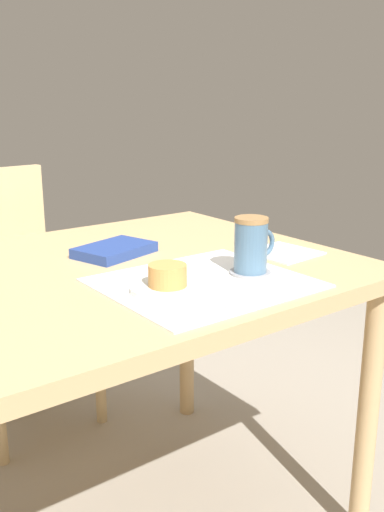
% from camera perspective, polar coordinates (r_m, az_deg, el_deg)
% --- Properties ---
extents(dining_table, '(1.01, 0.84, 0.71)m').
position_cam_1_polar(dining_table, '(1.33, -6.86, -4.33)').
color(dining_table, tan).
rests_on(dining_table, ground_plane).
extents(wooden_chair, '(0.45, 0.45, 0.85)m').
position_cam_1_polar(wooden_chair, '(2.00, -17.68, -2.63)').
color(wooden_chair, '#D1B27F').
rests_on(wooden_chair, ground_plane).
extents(placemat, '(0.40, 0.35, 0.00)m').
position_cam_1_polar(placemat, '(1.17, 1.18, -2.69)').
color(placemat, white).
rests_on(placemat, dining_table).
extents(pastry_plate, '(0.15, 0.15, 0.01)m').
position_cam_1_polar(pastry_plate, '(1.11, -2.45, -3.28)').
color(pastry_plate, silver).
rests_on(pastry_plate, placemat).
extents(pastry, '(0.07, 0.07, 0.04)m').
position_cam_1_polar(pastry, '(1.10, -2.46, -1.93)').
color(pastry, tan).
rests_on(pastry, pastry_plate).
extents(coffee_coaster, '(0.09, 0.09, 0.00)m').
position_cam_1_polar(coffee_coaster, '(1.23, 5.82, -1.65)').
color(coffee_coaster, '#99999E').
rests_on(coffee_coaster, placemat).
extents(coffee_mug, '(0.10, 0.07, 0.12)m').
position_cam_1_polar(coffee_mug, '(1.21, 5.99, 1.15)').
color(coffee_mug, slate).
rests_on(coffee_mug, coffee_coaster).
extents(teaspoon, '(0.13, 0.03, 0.01)m').
position_cam_1_polar(teaspoon, '(1.07, 5.80, -4.20)').
color(teaspoon, silver).
rests_on(teaspoon, placemat).
extents(paper_napkin, '(0.16, 0.16, 0.00)m').
position_cam_1_polar(paper_napkin, '(1.41, 9.07, 0.34)').
color(paper_napkin, white).
rests_on(paper_napkin, dining_table).
extents(small_book, '(0.21, 0.17, 0.02)m').
position_cam_1_polar(small_book, '(1.39, -7.74, 0.60)').
color(small_book, navy).
rests_on(small_book, dining_table).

